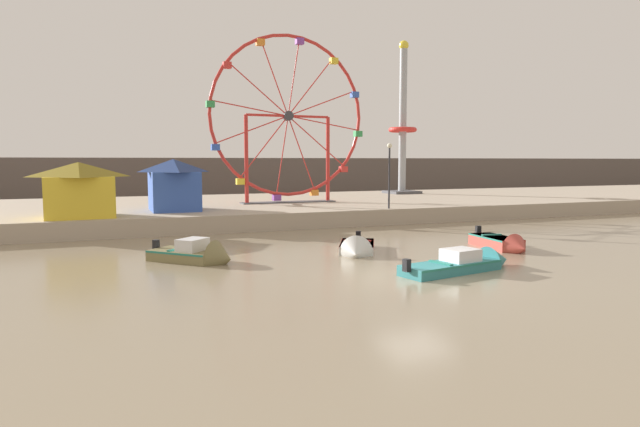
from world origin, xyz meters
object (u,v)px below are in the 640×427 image
(motorboat_faded_red, at_px, (503,243))
(promenade_lamp_near, at_px, (389,166))
(motorboat_teal_painted, at_px, (469,263))
(motorboat_olive_wood, at_px, (199,255))
(motorboat_pale_grey, at_px, (357,249))
(ferris_wheel_red_frame, at_px, (288,119))
(drop_tower_steel_tower, at_px, (403,130))
(carnival_booth_yellow_awning, at_px, (79,189))
(carnival_booth_blue_tent, at_px, (174,184))

(motorboat_faded_red, xyz_separation_m, promenade_lamp_near, (0.15, 11.04, 3.45))
(motorboat_teal_painted, xyz_separation_m, motorboat_olive_wood, (-9.13, 5.39, 0.04))
(motorboat_pale_grey, height_order, ferris_wheel_red_frame, ferris_wheel_red_frame)
(drop_tower_steel_tower, bearing_deg, motorboat_faded_red, -110.57)
(motorboat_pale_grey, distance_m, motorboat_faded_red, 6.95)
(motorboat_teal_painted, distance_m, motorboat_faded_red, 5.59)
(motorboat_olive_wood, height_order, promenade_lamp_near, promenade_lamp_near)
(motorboat_pale_grey, height_order, drop_tower_steel_tower, drop_tower_steel_tower)
(carnival_booth_yellow_awning, height_order, promenade_lamp_near, promenade_lamp_near)
(motorboat_pale_grey, distance_m, ferris_wheel_red_frame, 18.29)
(motorboat_olive_wood, xyz_separation_m, drop_tower_steel_tower, (23.06, 23.19, 6.65))
(motorboat_teal_painted, bearing_deg, promenade_lamp_near, 61.43)
(motorboat_olive_wood, bearing_deg, motorboat_teal_painted, 15.99)
(motorboat_pale_grey, bearing_deg, motorboat_olive_wood, -66.59)
(drop_tower_steel_tower, relative_size, carnival_booth_yellow_awning, 3.56)
(motorboat_pale_grey, relative_size, carnival_booth_blue_tent, 1.00)
(drop_tower_steel_tower, bearing_deg, motorboat_teal_painted, -115.99)
(promenade_lamp_near, bearing_deg, motorboat_olive_wood, -146.74)
(motorboat_teal_painted, height_order, ferris_wheel_red_frame, ferris_wheel_red_frame)
(motorboat_teal_painted, distance_m, drop_tower_steel_tower, 32.49)
(motorboat_pale_grey, bearing_deg, ferris_wheel_red_frame, -160.84)
(promenade_lamp_near, bearing_deg, carnival_booth_yellow_awning, 175.54)
(motorboat_teal_painted, bearing_deg, motorboat_faded_red, 26.18)
(carnival_booth_blue_tent, bearing_deg, drop_tower_steel_tower, 25.27)
(motorboat_teal_painted, relative_size, drop_tower_steel_tower, 0.38)
(ferris_wheel_red_frame, xyz_separation_m, carnival_booth_blue_tent, (-8.65, -3.44, -4.45))
(drop_tower_steel_tower, bearing_deg, motorboat_olive_wood, -134.83)
(motorboat_pale_grey, xyz_separation_m, promenade_lamp_near, (6.93, 9.53, 3.53))
(carnival_booth_blue_tent, bearing_deg, motorboat_pale_grey, -64.96)
(motorboat_teal_painted, xyz_separation_m, motorboat_faded_red, (4.47, 3.36, 0.03))
(promenade_lamp_near, bearing_deg, motorboat_faded_red, -90.78)
(motorboat_teal_painted, xyz_separation_m, carnival_booth_yellow_awning, (-13.77, 15.84, 2.32))
(motorboat_pale_grey, relative_size, promenade_lamp_near, 0.93)
(carnival_booth_blue_tent, relative_size, carnival_booth_yellow_awning, 0.98)
(motorboat_faded_red, distance_m, carnival_booth_blue_tent, 19.78)
(motorboat_teal_painted, height_order, carnival_booth_yellow_awning, carnival_booth_yellow_awning)
(drop_tower_steel_tower, bearing_deg, promenade_lamp_near, -123.30)
(ferris_wheel_red_frame, height_order, carnival_booth_blue_tent, ferris_wheel_red_frame)
(motorboat_teal_painted, relative_size, ferris_wheel_red_frame, 0.45)
(ferris_wheel_red_frame, distance_m, carnival_booth_blue_tent, 10.32)
(motorboat_faded_red, height_order, motorboat_olive_wood, motorboat_olive_wood)
(ferris_wheel_red_frame, xyz_separation_m, drop_tower_steel_tower, (13.72, 6.97, -0.19))
(motorboat_faded_red, relative_size, ferris_wheel_red_frame, 0.32)
(motorboat_teal_painted, distance_m, carnival_booth_yellow_awning, 21.11)
(motorboat_olive_wood, bearing_deg, drop_tower_steel_tower, 91.71)
(motorboat_faded_red, distance_m, promenade_lamp_near, 11.57)
(motorboat_pale_grey, xyz_separation_m, carnival_booth_blue_tent, (-6.12, 13.29, 2.47))
(motorboat_faded_red, xyz_separation_m, carnival_booth_yellow_awning, (-18.23, 12.47, 2.29))
(motorboat_olive_wood, distance_m, ferris_wheel_red_frame, 19.93)
(ferris_wheel_red_frame, bearing_deg, drop_tower_steel_tower, 26.95)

